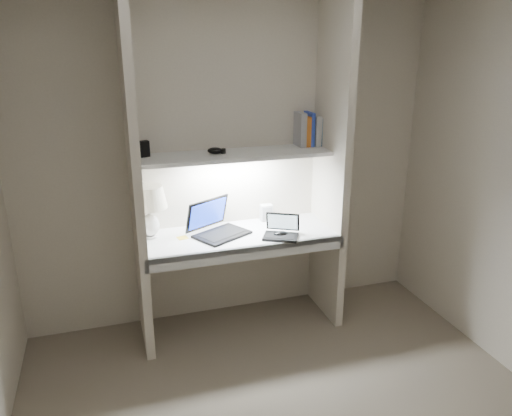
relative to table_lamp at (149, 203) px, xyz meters
name	(u,v)px	position (x,y,z in m)	size (l,w,h in m)	color
back_wall	(229,163)	(0.64, 0.15, 0.22)	(3.20, 0.01, 2.50)	beige
alcove_panel_left	(135,180)	(-0.09, -0.12, 0.22)	(0.06, 0.55, 2.50)	beige
alcove_panel_right	(331,164)	(1.37, -0.12, 0.22)	(0.06, 0.55, 2.50)	beige
desk	(239,236)	(0.64, -0.12, -0.28)	(1.40, 0.55, 0.04)	white
desk_apron	(249,253)	(0.64, -0.38, -0.31)	(1.46, 0.03, 0.10)	silver
shelf	(235,155)	(0.64, -0.03, 0.32)	(1.40, 0.36, 0.03)	silver
strip_light	(235,158)	(0.64, -0.03, 0.29)	(0.60, 0.04, 0.01)	white
table_lamp	(149,203)	(0.00, 0.00, 0.00)	(0.27, 0.27, 0.39)	white
laptop_main	(216,226)	(0.48, -0.07, -0.21)	(0.49, 0.47, 0.25)	black
laptop_netbook	(281,231)	(0.92, -0.26, -0.23)	(0.32, 0.31, 0.16)	black
speaker	(266,213)	(0.92, 0.09, -0.20)	(0.09, 0.07, 0.13)	silver
mouse	(281,234)	(0.92, -0.26, -0.25)	(0.11, 0.07, 0.04)	black
cable_coil	(238,232)	(0.63, -0.10, -0.26)	(0.10, 0.10, 0.01)	black
sticky_note	(183,238)	(0.22, -0.08, -0.26)	(0.08, 0.08, 0.00)	yellow
book_row	(311,129)	(1.28, 0.08, 0.45)	(0.24, 0.17, 0.26)	silver
shelf_box	(144,149)	(0.00, 0.05, 0.39)	(0.07, 0.05, 0.11)	black
shelf_gadget	(215,151)	(0.49, -0.02, 0.36)	(0.11, 0.08, 0.05)	black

